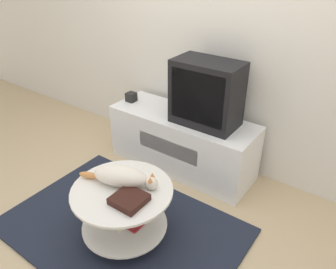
{
  "coord_description": "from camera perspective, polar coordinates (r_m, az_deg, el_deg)",
  "views": [
    {
      "loc": [
        1.35,
        -1.28,
        1.89
      ],
      "look_at": [
        0.08,
        0.49,
        0.64
      ],
      "focal_mm": 35.0,
      "sensor_mm": 36.0,
      "label": 1
    }
  ],
  "objects": [
    {
      "name": "tv",
      "position": [
        2.77,
        6.72,
        7.12
      ],
      "size": [
        0.57,
        0.33,
        0.56
      ],
      "color": "black",
      "rests_on": "tv_stand"
    },
    {
      "name": "tv_stand",
      "position": [
        3.12,
        2.45,
        -1.25
      ],
      "size": [
        1.4,
        0.49,
        0.55
      ],
      "color": "white",
      "rests_on": "ground_plane"
    },
    {
      "name": "speaker",
      "position": [
        3.3,
        -6.42,
        6.51
      ],
      "size": [
        0.09,
        0.09,
        0.09
      ],
      "color": "black",
      "rests_on": "tv_stand"
    },
    {
      "name": "cat",
      "position": [
        2.29,
        -7.94,
        -7.21
      ],
      "size": [
        0.55,
        0.3,
        0.14
      ],
      "rotation": [
        0.0,
        0.0,
        0.38
      ],
      "color": "silver",
      "rests_on": "coffee_table"
    },
    {
      "name": "wall_back",
      "position": [
        2.97,
        8.26,
        18.19
      ],
      "size": [
        8.0,
        0.05,
        2.6
      ],
      "color": "silver",
      "rests_on": "ground_plane"
    },
    {
      "name": "dvd_box",
      "position": [
        2.16,
        -6.78,
        -11.14
      ],
      "size": [
        0.21,
        0.2,
        0.05
      ],
      "color": "black",
      "rests_on": "coffee_table"
    },
    {
      "name": "rug",
      "position": [
        2.64,
        -8.0,
        -15.81
      ],
      "size": [
        1.76,
        1.21,
        0.02
      ],
      "color": "#1E2333",
      "rests_on": "ground_plane"
    },
    {
      "name": "coffee_table",
      "position": [
        2.39,
        -7.8,
        -12.44
      ],
      "size": [
        0.7,
        0.7,
        0.43
      ],
      "color": "#B2B2B7",
      "rests_on": "rug"
    },
    {
      "name": "ground_plane",
      "position": [
        2.65,
        -7.99,
        -15.96
      ],
      "size": [
        12.0,
        12.0,
        0.0
      ],
      "primitive_type": "plane",
      "color": "tan"
    }
  ]
}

